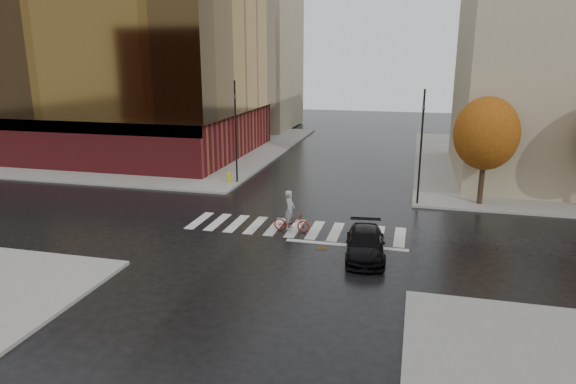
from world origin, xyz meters
name	(u,v)px	position (x,y,z in m)	size (l,w,h in m)	color
ground	(293,231)	(0.00, 0.00, 0.00)	(120.00, 120.00, 0.00)	black
sidewalk_nw	(139,146)	(-21.00, 21.00, 0.07)	(30.00, 30.00, 0.15)	gray
crosswalk	(295,228)	(0.00, 0.50, 0.01)	(12.00, 3.00, 0.01)	silver
office_glass	(106,62)	(-22.00, 17.99, 8.28)	(27.00, 19.00, 16.00)	maroon
building_nw_far	(237,44)	(-16.00, 37.00, 10.15)	(14.00, 12.00, 20.00)	tan
tree_ne_a	(486,134)	(10.00, 7.40, 4.46)	(3.80, 3.80, 6.50)	black
sedan	(365,244)	(4.04, -2.54, 0.63)	(1.76, 4.33, 1.26)	black
cyclist	(291,218)	(-0.10, 0.00, 0.75)	(1.99, 0.80, 2.21)	maroon
traffic_light_nw	(236,126)	(-6.30, 9.00, 4.19)	(0.20, 0.17, 7.12)	black
traffic_light_ne	(421,141)	(6.30, 6.48, 4.04)	(0.20, 0.21, 6.91)	black
fire_hydrant	(229,177)	(-6.73, 8.55, 0.58)	(0.28, 0.28, 0.79)	#BAB80A
manhole	(322,248)	(1.93, -2.00, 0.01)	(0.58, 0.58, 0.01)	#513A1D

